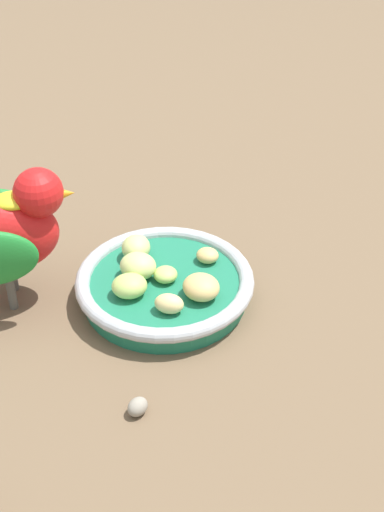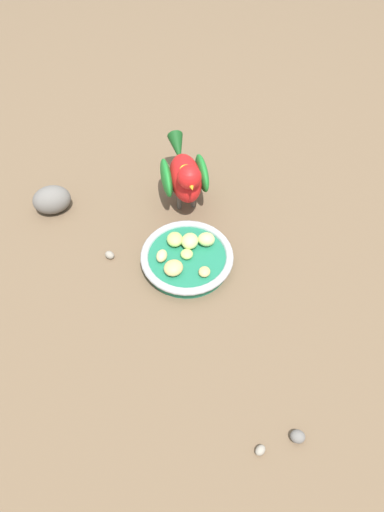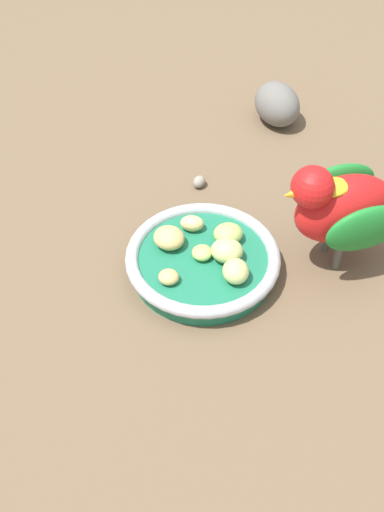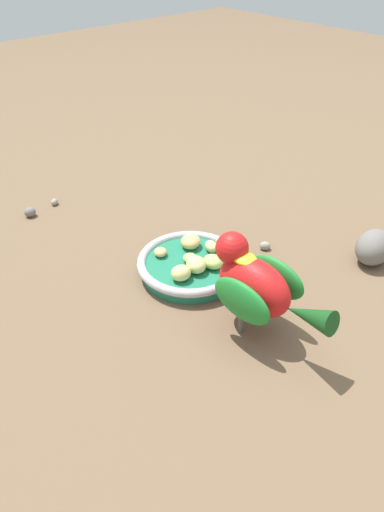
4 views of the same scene
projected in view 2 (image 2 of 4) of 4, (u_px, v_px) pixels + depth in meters
ground_plane at (176, 254)px, 0.96m from camera, size 4.00×4.00×0.00m
feeding_bowl at (187, 258)px, 0.93m from camera, size 0.19×0.19×0.03m
apple_piece_0 at (204, 272)px, 0.89m from camera, size 0.03×0.03×0.02m
apple_piece_1 at (173, 240)px, 0.94m from camera, size 0.03×0.04×0.02m
apple_piece_2 at (190, 240)px, 0.94m from camera, size 0.05×0.05×0.03m
apple_piece_3 at (187, 254)px, 0.92m from camera, size 0.03×0.03×0.01m
apple_piece_4 at (206, 240)px, 0.94m from camera, size 0.04×0.04×0.03m
apple_piece_5 at (173, 268)px, 0.89m from camera, size 0.05×0.05×0.02m
apple_piece_6 at (162, 256)px, 0.92m from camera, size 0.03×0.04×0.02m
parrot at (185, 175)px, 0.98m from camera, size 0.10×0.22×0.15m
rock_large at (52, 200)px, 1.02m from camera, size 0.09×0.08×0.06m
pebble_0 at (110, 255)px, 0.95m from camera, size 0.03×0.03×0.02m
pebble_1 at (298, 437)px, 0.73m from camera, size 0.03×0.03×0.02m
pebble_2 at (260, 450)px, 0.72m from camera, size 0.02×0.02×0.01m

